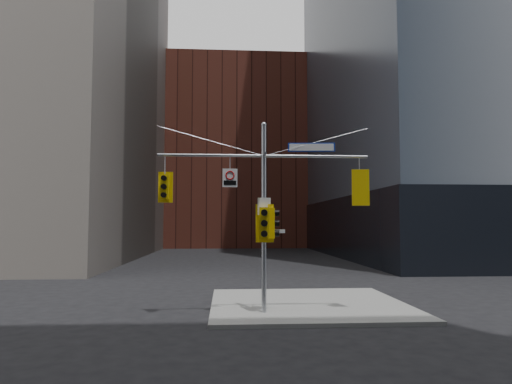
{
  "coord_description": "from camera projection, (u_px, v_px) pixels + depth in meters",
  "views": [
    {
      "loc": [
        -1.41,
        -15.1,
        3.44
      ],
      "look_at": [
        -0.3,
        2.0,
        4.62
      ],
      "focal_mm": 32.0,
      "sensor_mm": 36.0,
      "label": 1
    }
  ],
  "objects": [
    {
      "name": "sidewalk_corner",
      "position": [
        308.0,
        304.0,
        19.0
      ],
      "size": [
        8.0,
        8.0,
        0.15
      ],
      "primitive_type": "cube",
      "color": "gray",
      "rests_on": "ground"
    },
    {
      "name": "traffic_light_pole_side",
      "position": [
        273.0,
        223.0,
        17.13
      ],
      "size": [
        0.46,
        0.39,
        1.14
      ],
      "rotation": [
        0.0,
        0.0,
        1.47
      ],
      "color": "#DCB50B",
      "rests_on": "ground"
    },
    {
      "name": "traffic_light_west_arm",
      "position": [
        165.0,
        187.0,
        16.97
      ],
      "size": [
        0.56,
        0.45,
        1.16
      ],
      "rotation": [
        0.0,
        0.0,
        -0.06
      ],
      "color": "#DCB50B",
      "rests_on": "ground"
    },
    {
      "name": "regulatory_sign_pole",
      "position": [
        264.0,
        207.0,
        17.04
      ],
      "size": [
        0.49,
        0.09,
        0.65
      ],
      "rotation": [
        0.0,
        0.0,
        0.11
      ],
      "color": "silver",
      "rests_on": "ground"
    },
    {
      "name": "traffic_light_east_arm",
      "position": [
        360.0,
        188.0,
        17.44
      ],
      "size": [
        0.66,
        0.56,
        1.38
      ],
      "rotation": [
        0.0,
        0.0,
        3.03
      ],
      "color": "#DCB50B",
      "rests_on": "ground"
    },
    {
      "name": "ground",
      "position": [
        269.0,
        329.0,
        14.89
      ],
      "size": [
        160.0,
        160.0,
        0.0
      ],
      "primitive_type": "plane",
      "color": "black",
      "rests_on": "ground"
    },
    {
      "name": "traffic_light_pole_front",
      "position": [
        265.0,
        223.0,
        16.84
      ],
      "size": [
        0.68,
        0.58,
        1.43
      ],
      "rotation": [
        0.0,
        0.0,
        -0.12
      ],
      "color": "#DCB50B",
      "rests_on": "ground"
    },
    {
      "name": "street_blade_ew",
      "position": [
        276.0,
        231.0,
        17.12
      ],
      "size": [
        0.7,
        0.05,
        0.14
      ],
      "rotation": [
        0.0,
        0.0,
        0.02
      ],
      "color": "silver",
      "rests_on": "ground"
    },
    {
      "name": "brick_midrise",
      "position": [
        235.0,
        158.0,
        73.59
      ],
      "size": [
        26.0,
        20.0,
        28.0
      ],
      "primitive_type": "cube",
      "color": "maroon",
      "rests_on": "ground"
    },
    {
      "name": "signal_assembly",
      "position": [
        264.0,
        197.0,
        17.17
      ],
      "size": [
        8.0,
        0.8,
        7.3
      ],
      "color": "#989BA0",
      "rests_on": "ground"
    },
    {
      "name": "regulatory_sign_arm",
      "position": [
        230.0,
        177.0,
        17.12
      ],
      "size": [
        0.56,
        0.09,
        0.7
      ],
      "rotation": [
        0.0,
        0.0,
        0.07
      ],
      "color": "silver",
      "rests_on": "ground"
    },
    {
      "name": "street_blade_ns",
      "position": [
        263.0,
        238.0,
        17.52
      ],
      "size": [
        0.13,
        0.75,
        0.15
      ],
      "rotation": [
        0.0,
        0.0,
        -0.13
      ],
      "color": "#145926",
      "rests_on": "ground"
    },
    {
      "name": "street_sign_blade",
      "position": [
        311.0,
        147.0,
        17.43
      ],
      "size": [
        1.79,
        0.19,
        0.35
      ],
      "rotation": [
        0.0,
        0.0,
        -0.08
      ],
      "color": "#102A98",
      "rests_on": "ground"
    },
    {
      "name": "podium_ne",
      "position": [
        501.0,
        228.0,
        48.76
      ],
      "size": [
        36.4,
        36.4,
        6.0
      ],
      "primitive_type": "cube",
      "color": "black",
      "rests_on": "ground"
    }
  ]
}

